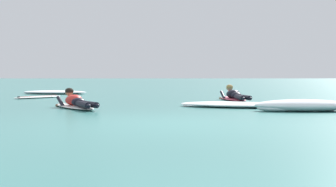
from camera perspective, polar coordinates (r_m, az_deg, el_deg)
ground_plane at (r=18.52m, az=-0.24°, el=-0.31°), size 120.00×120.00×0.00m
surfer_near at (r=12.39m, az=-10.67°, el=-1.08°), size 1.59×2.50×0.53m
surfer_far at (r=15.81m, az=7.68°, el=-0.29°), size 0.81×2.66×0.53m
drifting_surfboard at (r=17.74m, az=-14.83°, el=-0.39°), size 1.65×1.95×0.16m
whitewater_front at (r=12.68m, az=7.62°, el=-1.29°), size 2.99×1.93×0.14m
whitewater_mid_left at (r=11.62m, az=15.40°, el=-1.37°), size 2.26×0.95×0.27m
whitewater_back at (r=20.94m, az=-12.98°, el=0.14°), size 2.87×1.58×0.15m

